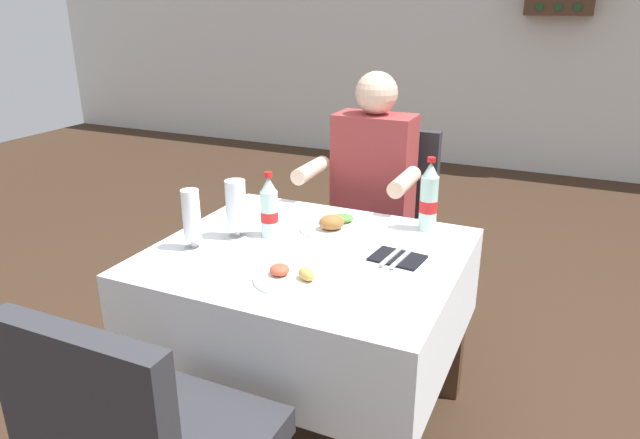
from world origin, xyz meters
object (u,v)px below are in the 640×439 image
at_px(plate_near_camera, 290,276).
at_px(beer_glass_left, 192,220).
at_px(cola_bottle_secondary, 429,198).
at_px(main_dining_table, 308,294).
at_px(plate_far_diner, 332,224).
at_px(cola_bottle_primary, 269,209).
at_px(chair_far_diner_seat, 384,220).
at_px(beer_glass_middle, 236,209).
at_px(seated_diner_far, 369,194).
at_px(napkin_cutlery_set, 398,258).

xyz_separation_m(plate_near_camera, beer_glass_left, (-0.42, 0.08, 0.10)).
bearing_deg(cola_bottle_secondary, main_dining_table, -131.57).
bearing_deg(plate_far_diner, cola_bottle_primary, -138.95).
distance_m(plate_far_diner, cola_bottle_primary, 0.26).
distance_m(chair_far_diner_seat, plate_far_diner, 0.66).
bearing_deg(plate_near_camera, cola_bottle_secondary, 65.20).
relative_size(main_dining_table, beer_glass_middle, 4.79).
bearing_deg(seated_diner_far, plate_near_camera, -84.56).
relative_size(main_dining_table, cola_bottle_primary, 4.26).
height_order(beer_glass_left, cola_bottle_secondary, cola_bottle_secondary).
xyz_separation_m(main_dining_table, plate_far_diner, (-0.00, 0.22, 0.19)).
height_order(beer_glass_middle, cola_bottle_primary, cola_bottle_primary).
distance_m(main_dining_table, beer_glass_middle, 0.40).
bearing_deg(main_dining_table, beer_glass_middle, -179.58).
xyz_separation_m(main_dining_table, beer_glass_middle, (-0.29, -0.00, 0.28)).
distance_m(chair_far_diner_seat, napkin_cutlery_set, 0.87).
xyz_separation_m(main_dining_table, seated_diner_far, (-0.04, 0.74, 0.15)).
xyz_separation_m(chair_far_diner_seat, plate_near_camera, (0.05, -1.08, 0.19)).
distance_m(plate_near_camera, beer_glass_middle, 0.42).
height_order(plate_near_camera, plate_far_diner, plate_far_diner).
relative_size(plate_near_camera, napkin_cutlery_set, 1.14).
xyz_separation_m(main_dining_table, cola_bottle_primary, (-0.18, 0.06, 0.28)).
relative_size(chair_far_diner_seat, beer_glass_left, 4.49).
xyz_separation_m(chair_far_diner_seat, cola_bottle_primary, (-0.18, -0.79, 0.28)).
distance_m(cola_bottle_primary, napkin_cutlery_set, 0.50).
height_order(beer_glass_middle, napkin_cutlery_set, beer_glass_middle).
xyz_separation_m(chair_far_diner_seat, seated_diner_far, (-0.04, -0.11, 0.16)).
xyz_separation_m(cola_bottle_primary, cola_bottle_secondary, (0.51, 0.31, 0.02)).
bearing_deg(cola_bottle_secondary, beer_glass_middle, -148.90).
relative_size(cola_bottle_primary, napkin_cutlery_set, 1.26).
relative_size(beer_glass_left, napkin_cutlery_set, 1.11).
xyz_separation_m(plate_near_camera, plate_far_diner, (-0.05, 0.45, 0.01)).
distance_m(beer_glass_left, napkin_cutlery_set, 0.72).
bearing_deg(beer_glass_middle, seated_diner_far, 72.05).
bearing_deg(cola_bottle_secondary, plate_near_camera, -114.80).
relative_size(seated_diner_far, beer_glass_middle, 5.78).
height_order(main_dining_table, beer_glass_middle, beer_glass_middle).
height_order(seated_diner_far, beer_glass_middle, seated_diner_far).
height_order(plate_far_diner, cola_bottle_secondary, cola_bottle_secondary).
bearing_deg(cola_bottle_secondary, plate_far_diner, -155.76).
distance_m(seated_diner_far, plate_far_diner, 0.53).
bearing_deg(plate_near_camera, plate_far_diner, 96.44).
bearing_deg(main_dining_table, cola_bottle_secondary, 48.43).
xyz_separation_m(main_dining_table, chair_far_diner_seat, (-0.00, 0.85, -0.01)).
xyz_separation_m(main_dining_table, cola_bottle_secondary, (0.32, 0.37, 0.29)).
relative_size(seated_diner_far, beer_glass_left, 5.83).
xyz_separation_m(seated_diner_far, napkin_cutlery_set, (0.35, -0.68, 0.03)).
xyz_separation_m(plate_far_diner, beer_glass_left, (-0.37, -0.37, 0.09)).
relative_size(beer_glass_left, beer_glass_middle, 0.99).
xyz_separation_m(chair_far_diner_seat, plate_far_diner, (-0.00, -0.63, 0.20)).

